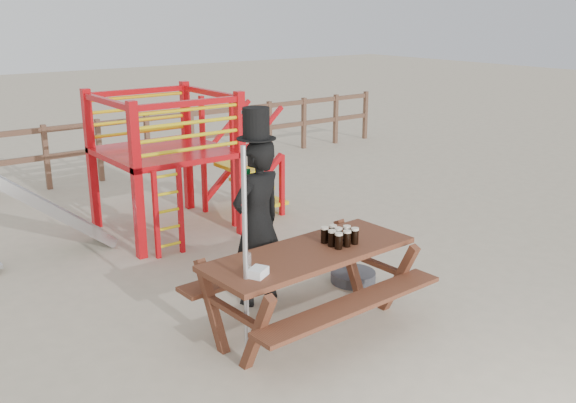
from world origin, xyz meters
name	(u,v)px	position (x,y,z in m)	size (l,w,h in m)	color
ground	(307,323)	(0.00, 0.00, 0.00)	(60.00, 60.00, 0.00)	#B8A98F
back_fence	(73,147)	(0.00, 7.00, 0.74)	(15.09, 0.09, 1.20)	brown
playground_fort	(161,162)	(0.12, 3.58, 1.07)	(4.71, 1.84, 2.10)	red
picnic_table	(310,280)	(-0.06, -0.10, 0.55)	(2.30, 1.64, 0.87)	brown
man_with_hat	(257,218)	(-0.10, 0.77, 0.99)	(0.75, 0.56, 2.22)	black
metal_pole	(245,260)	(-0.95, -0.29, 1.04)	(0.05, 0.05, 2.09)	#B2B2B7
parasol_base	(353,277)	(1.12, 0.51, 0.06)	(0.55, 0.55, 0.23)	#37373C
paper_bag	(258,272)	(-0.84, -0.31, 0.91)	(0.18, 0.14, 0.08)	white
stout_pints	(339,236)	(0.30, -0.13, 0.95)	(0.31, 0.30, 0.17)	black
empty_glasses	(247,262)	(-0.82, -0.10, 0.94)	(0.08, 0.08, 0.15)	silver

